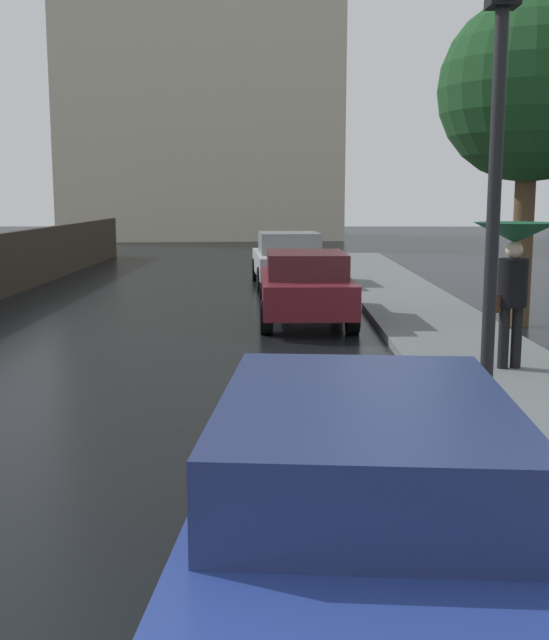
{
  "coord_description": "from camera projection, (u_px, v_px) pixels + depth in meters",
  "views": [
    {
      "loc": [
        2.23,
        -0.97,
        2.4
      ],
      "look_at": [
        2.19,
        8.08,
        0.95
      ],
      "focal_mm": 43.88,
      "sensor_mm": 36.0,
      "label": 1
    }
  ],
  "objects": [
    {
      "name": "car_maroon_near_kerb",
      "position": [
        305.0,
        286.0,
        14.75
      ],
      "size": [
        1.8,
        3.9,
        1.35
      ],
      "rotation": [
        0.0,
        0.0,
        0.03
      ],
      "color": "maroon",
      "rests_on": "ground"
    },
    {
      "name": "car_blue_far_ahead",
      "position": [
        363.0,
        514.0,
        4.11
      ],
      "size": [
        1.96,
        4.28,
        1.39
      ],
      "rotation": [
        0.0,
        0.0,
        -0.06
      ],
      "color": "navy",
      "rests_on": "ground"
    },
    {
      "name": "car_silver_behind_camera",
      "position": [
        289.0,
        259.0,
        20.76
      ],
      "size": [
        2.08,
        4.21,
        1.43
      ],
      "rotation": [
        0.0,
        0.0,
        0.08
      ],
      "color": "#B2B5BA",
      "rests_on": "ground"
    },
    {
      "name": "pedestrian_with_umbrella_near",
      "position": [
        514.0,
        253.0,
        10.08
      ],
      "size": [
        1.06,
        1.06,
        1.91
      ],
      "rotation": [
        0.0,
        0.0,
        3.32
      ],
      "color": "black",
      "rests_on": "sidewalk_strip"
    },
    {
      "name": "traffic_light",
      "position": [
        500.0,
        89.0,
        6.79
      ],
      "size": [
        0.26,
        0.39,
        4.6
      ],
      "color": "black",
      "rests_on": "sidewalk_strip"
    },
    {
      "name": "street_tree_near",
      "position": [
        530.0,
        91.0,
        13.83
      ],
      "size": [
        3.25,
        3.25,
        5.88
      ],
      "color": "#4C3823",
      "rests_on": "ground"
    }
  ]
}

